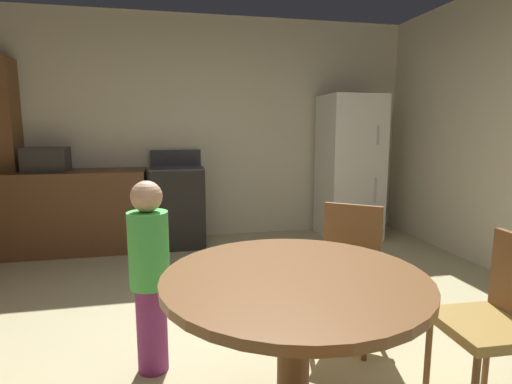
{
  "coord_description": "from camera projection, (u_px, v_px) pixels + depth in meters",
  "views": [
    {
      "loc": [
        -0.42,
        -2.11,
        1.37
      ],
      "look_at": [
        0.22,
        0.87,
        0.88
      ],
      "focal_mm": 28.49,
      "sensor_mm": 36.0,
      "label": 1
    }
  ],
  "objects": [
    {
      "name": "chair_east",
      "position": [
        499.0,
        315.0,
        1.9
      ],
      "size": [
        0.42,
        0.42,
        0.87
      ],
      "rotation": [
        0.0,
        0.0,
        3.1
      ],
      "color": "brown",
      "rests_on": "ground"
    },
    {
      "name": "microwave",
      "position": [
        46.0,
        159.0,
        4.36
      ],
      "size": [
        0.44,
        0.32,
        0.26
      ],
      "primitive_type": "cube",
      "color": "#2D2B28",
      "rests_on": "kitchen_counter"
    },
    {
      "name": "dining_table",
      "position": [
        294.0,
        312.0,
        1.72
      ],
      "size": [
        1.12,
        1.12,
        0.76
      ],
      "color": "brown",
      "rests_on": "ground"
    },
    {
      "name": "chair_northeast",
      "position": [
        347.0,
        263.0,
        2.62
      ],
      "size": [
        0.56,
        0.56,
        0.87
      ],
      "rotation": [
        0.0,
        0.0,
        4.05
      ],
      "color": "brown",
      "rests_on": "ground"
    },
    {
      "name": "kitchen_counter",
      "position": [
        64.0,
        212.0,
        4.48
      ],
      "size": [
        1.77,
        0.6,
        0.9
      ],
      "primitive_type": "cube",
      "color": "brown",
      "rests_on": "ground"
    },
    {
      "name": "person_child",
      "position": [
        150.0,
        273.0,
        2.24
      ],
      "size": [
        0.31,
        0.31,
        1.09
      ],
      "rotation": [
        0.0,
        0.0,
        5.47
      ],
      "color": "#8C337A",
      "rests_on": "ground"
    },
    {
      "name": "wall_back",
      "position": [
        202.0,
        129.0,
        5.05
      ],
      "size": [
        5.51,
        0.12,
        2.7
      ],
      "primitive_type": "cube",
      "color": "beige",
      "rests_on": "ground"
    },
    {
      "name": "ground_plane",
      "position": [
        250.0,
        367.0,
        2.34
      ],
      "size": [
        14.0,
        14.0,
        0.0
      ],
      "primitive_type": "plane",
      "color": "tan"
    },
    {
      "name": "refrigerator",
      "position": [
        350.0,
        167.0,
        5.06
      ],
      "size": [
        0.68,
        0.68,
        1.76
      ],
      "color": "white",
      "rests_on": "ground"
    },
    {
      "name": "oven_range",
      "position": [
        178.0,
        206.0,
        4.74
      ],
      "size": [
        0.6,
        0.6,
        1.1
      ],
      "color": "black",
      "rests_on": "ground"
    }
  ]
}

